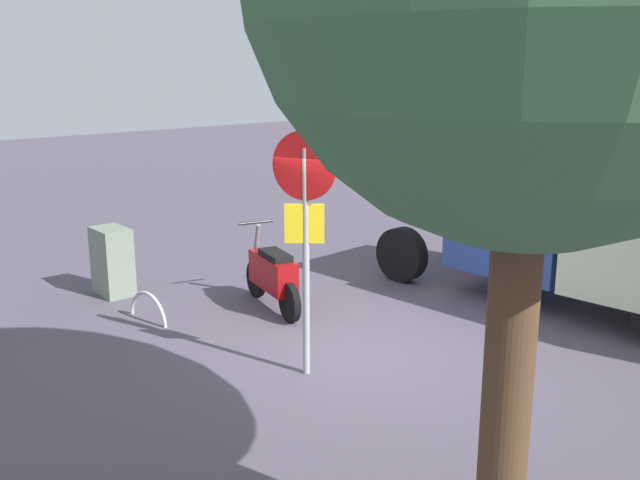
# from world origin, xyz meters

# --- Properties ---
(ground_plane) EXTENTS (60.00, 60.00, 0.00)m
(ground_plane) POSITION_xyz_m (0.00, 0.00, 0.00)
(ground_plane) COLOR #4D4554
(motorcycle) EXTENTS (1.77, 0.75, 1.20)m
(motorcycle) POSITION_xyz_m (2.15, -0.07, 0.52)
(motorcycle) COLOR black
(motorcycle) RESTS_ON ground
(stop_sign) EXTENTS (0.71, 0.33, 2.80)m
(stop_sign) POSITION_xyz_m (0.17, 1.07, 1.86)
(stop_sign) COLOR #9E9EA3
(stop_sign) RESTS_ON ground
(utility_cabinet) EXTENTS (0.68, 0.48, 1.06)m
(utility_cabinet) POSITION_xyz_m (4.40, 1.30, 0.53)
(utility_cabinet) COLOR slate
(utility_cabinet) RESTS_ON ground
(bike_rack_hoop) EXTENTS (0.85, 0.12, 0.85)m
(bike_rack_hoop) POSITION_xyz_m (2.97, 1.51, 0.00)
(bike_rack_hoop) COLOR #B7B7BC
(bike_rack_hoop) RESTS_ON ground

